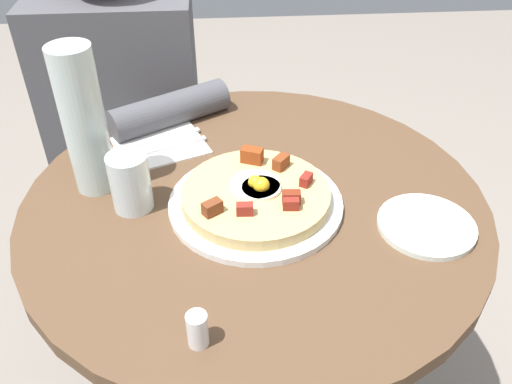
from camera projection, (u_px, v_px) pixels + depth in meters
name	position (u px, v px, depth m)	size (l,w,h in m)	color
dining_table	(255.00, 266.00, 1.05)	(0.81, 0.81, 0.73)	brown
person_seated	(133.00, 153.00, 1.46)	(0.46, 0.48, 1.14)	#2D2D33
pizza_plate	(258.00, 203.00, 0.91)	(0.30, 0.30, 0.01)	white
breakfast_pizza	(258.00, 194.00, 0.90)	(0.25, 0.25, 0.05)	tan
bread_plate	(426.00, 225.00, 0.87)	(0.16, 0.16, 0.01)	silver
napkin	(160.00, 146.00, 1.07)	(0.17, 0.14, 0.00)	white
fork	(163.00, 148.00, 1.05)	(0.18, 0.01, 0.01)	silver
knife	(157.00, 139.00, 1.08)	(0.18, 0.01, 0.01)	silver
water_glass	(130.00, 182.00, 0.89)	(0.07, 0.07, 0.10)	silver
water_bottle	(84.00, 122.00, 0.89)	(0.07, 0.07, 0.26)	silver
salt_shaker	(197.00, 330.00, 0.68)	(0.03, 0.03, 0.05)	white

